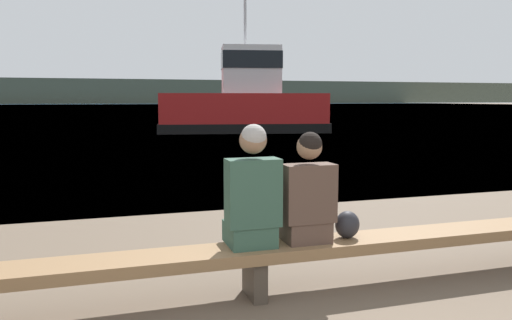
{
  "coord_description": "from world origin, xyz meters",
  "views": [
    {
      "loc": [
        -0.98,
        -1.44,
        1.68
      ],
      "look_at": [
        1.14,
        5.45,
        0.79
      ],
      "focal_mm": 35.0,
      "sensor_mm": 36.0,
      "label": 1
    }
  ],
  "objects_px": {
    "shopping_bag": "(347,225)",
    "tugboat_red": "(245,105)",
    "person_left": "(252,194)",
    "person_right": "(307,196)",
    "bench_main": "(255,256)"
  },
  "relations": [
    {
      "from": "shopping_bag",
      "to": "tugboat_red",
      "type": "distance_m",
      "value": 21.18
    },
    {
      "from": "person_left",
      "to": "shopping_bag",
      "type": "distance_m",
      "value": 0.95
    },
    {
      "from": "shopping_bag",
      "to": "tugboat_red",
      "type": "height_order",
      "value": "tugboat_red"
    },
    {
      "from": "person_left",
      "to": "tugboat_red",
      "type": "height_order",
      "value": "tugboat_red"
    },
    {
      "from": "person_right",
      "to": "tugboat_red",
      "type": "xyz_separation_m",
      "value": [
        5.28,
        20.6,
        0.51
      ]
    },
    {
      "from": "bench_main",
      "to": "shopping_bag",
      "type": "distance_m",
      "value": 0.89
    },
    {
      "from": "shopping_bag",
      "to": "tugboat_red",
      "type": "relative_size",
      "value": 0.03
    },
    {
      "from": "person_left",
      "to": "shopping_bag",
      "type": "xyz_separation_m",
      "value": [
        0.89,
        0.01,
        -0.33
      ]
    },
    {
      "from": "tugboat_red",
      "to": "person_right",
      "type": "bearing_deg",
      "value": 176.22
    },
    {
      "from": "person_left",
      "to": "shopping_bag",
      "type": "relative_size",
      "value": 4.24
    },
    {
      "from": "bench_main",
      "to": "person_left",
      "type": "height_order",
      "value": "person_left"
    },
    {
      "from": "bench_main",
      "to": "person_left",
      "type": "distance_m",
      "value": 0.53
    },
    {
      "from": "bench_main",
      "to": "shopping_bag",
      "type": "height_order",
      "value": "shopping_bag"
    },
    {
      "from": "bench_main",
      "to": "person_right",
      "type": "height_order",
      "value": "person_right"
    },
    {
      "from": "shopping_bag",
      "to": "tugboat_red",
      "type": "xyz_separation_m",
      "value": [
        4.88,
        20.59,
        0.79
      ]
    }
  ]
}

